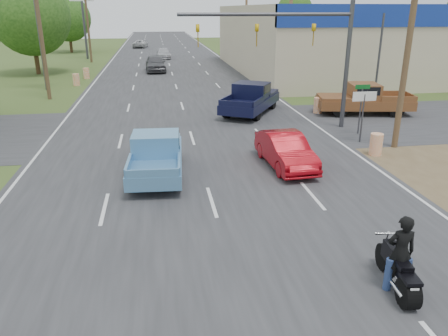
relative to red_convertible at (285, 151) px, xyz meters
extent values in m
cube|color=#2D2D30|center=(-3.50, 28.87, -0.69)|extent=(15.00, 180.00, 0.02)
cube|color=#2D2D30|center=(-3.50, 6.87, -0.69)|extent=(120.00, 10.00, 0.02)
cylinder|color=#4C3823|center=(6.00, 1.87, 4.30)|extent=(0.28, 0.28, 10.00)
cylinder|color=#4C3823|center=(6.00, 19.87, 4.30)|extent=(0.28, 0.28, 10.00)
cylinder|color=#4C3823|center=(6.00, 37.87, 4.30)|extent=(0.28, 0.28, 10.00)
cylinder|color=#4C3823|center=(-13.00, 16.87, 4.30)|extent=(0.28, 0.28, 10.00)
cylinder|color=#4C3823|center=(-13.00, 40.87, 4.30)|extent=(0.28, 0.28, 10.00)
cylinder|color=#422D19|center=(-17.00, 30.87, 0.92)|extent=(0.44, 0.44, 3.24)
sphere|color=#1A4112|center=(-17.00, 30.87, 4.88)|extent=(7.56, 7.56, 7.56)
cylinder|color=#422D19|center=(-17.70, 54.87, 0.74)|extent=(0.44, 0.44, 2.88)
sphere|color=#1A4112|center=(-17.70, 54.87, 4.26)|extent=(6.72, 6.72, 6.72)
cylinder|color=#422D19|center=(26.50, 83.87, 1.01)|extent=(0.44, 0.44, 3.42)
sphere|color=#1A4112|center=(26.50, 83.87, 5.19)|extent=(7.98, 7.98, 7.98)
cylinder|color=#422D19|center=(-33.50, 83.87, 1.19)|extent=(0.44, 0.44, 3.78)
sphere|color=#1A4112|center=(-33.50, 83.87, 5.81)|extent=(8.82, 8.82, 8.82)
cylinder|color=orange|center=(4.50, 0.87, -0.20)|extent=(0.56, 0.56, 1.00)
cylinder|color=orange|center=(4.90, 9.37, -0.20)|extent=(0.56, 0.56, 1.00)
cylinder|color=orange|center=(-12.00, 22.87, -0.20)|extent=(0.56, 0.56, 1.00)
cylinder|color=orange|center=(-11.70, 26.87, -0.20)|extent=(0.56, 0.56, 1.00)
cylinder|color=#3F3F44|center=(-14.00, 20.87, 3.80)|extent=(0.30, 0.30, 9.00)
cylinder|color=#3F3F44|center=(-14.00, 44.87, 3.80)|extent=(0.30, 0.30, 9.00)
cylinder|color=#3F3F44|center=(4.70, 2.87, 0.50)|extent=(0.08, 0.08, 2.40)
cube|color=white|center=(4.70, 2.87, 1.60)|extent=(1.20, 0.05, 0.45)
cylinder|color=#3F3F44|center=(5.30, 4.37, 0.50)|extent=(0.08, 0.08, 2.40)
cube|color=#0C591E|center=(5.30, 4.37, 1.80)|extent=(0.80, 0.04, 0.22)
cylinder|color=#3F3F44|center=(5.00, 5.87, 2.80)|extent=(0.24, 0.24, 7.00)
cylinder|color=#3F3F44|center=(0.50, 5.87, 5.30)|extent=(9.00, 0.18, 0.18)
imported|color=gold|center=(3.00, 5.87, 4.85)|extent=(0.18, 0.40, 1.10)
imported|color=gold|center=(0.00, 5.87, 4.85)|extent=(0.18, 0.40, 1.10)
imported|color=gold|center=(-3.00, 5.87, 4.85)|extent=(0.18, 0.40, 1.10)
imported|color=#96060F|center=(0.00, 0.00, 0.00)|extent=(1.76, 4.34, 1.40)
cylinder|color=black|center=(0.08, -9.35, -0.35)|extent=(0.41, 0.72, 0.69)
cylinder|color=black|center=(0.26, -7.84, -0.35)|extent=(0.21, 0.70, 0.69)
cube|color=black|center=(0.17, -8.57, -0.05)|extent=(0.38, 1.27, 0.31)
cube|color=black|center=(0.21, -8.31, 0.16)|extent=(0.34, 0.60, 0.23)
cube|color=black|center=(0.14, -8.88, 0.12)|extent=(0.38, 0.61, 0.10)
cylinder|color=white|center=(0.24, -8.00, 0.40)|extent=(0.68, 0.13, 0.05)
cube|color=white|center=(0.05, -9.57, -0.13)|extent=(0.19, 0.04, 0.13)
imported|color=black|center=(0.16, -8.72, 0.21)|extent=(0.71, 0.51, 1.83)
cylinder|color=black|center=(-6.06, 1.40, -0.31)|extent=(0.34, 0.80, 0.79)
cylinder|color=black|center=(-4.41, 1.30, -0.31)|extent=(0.34, 0.80, 0.79)
cylinder|color=black|center=(-6.24, -1.67, -0.31)|extent=(0.34, 0.80, 0.79)
cylinder|color=black|center=(-4.59, -1.77, -0.31)|extent=(0.34, 0.80, 0.79)
cube|color=#5388B3|center=(-5.32, -0.19, -0.09)|extent=(2.27, 5.23, 0.51)
cube|color=#5388B3|center=(-5.23, 1.35, 0.24)|extent=(1.98, 2.05, 0.18)
cube|color=#5388B3|center=(-5.32, -0.08, 0.58)|extent=(1.90, 1.64, 0.84)
cube|color=black|center=(-5.32, -0.08, 0.73)|extent=(1.92, 1.34, 0.44)
cube|color=#5388B3|center=(-5.47, -2.69, 0.30)|extent=(1.81, 0.18, 0.30)
cylinder|color=black|center=(0.73, 11.99, -0.26)|extent=(0.74, 0.94, 0.89)
cylinder|color=black|center=(2.35, 11.06, -0.26)|extent=(0.74, 0.94, 0.89)
cylinder|color=black|center=(-1.01, 9.00, -0.26)|extent=(0.74, 0.94, 0.89)
cylinder|color=black|center=(0.60, 8.06, -0.26)|extent=(0.74, 0.94, 0.89)
cube|color=black|center=(0.67, 10.03, -0.01)|extent=(4.83, 6.11, 0.58)
cube|color=black|center=(1.54, 11.53, 0.36)|extent=(2.93, 2.96, 0.20)
cube|color=black|center=(0.73, 10.13, 0.75)|extent=(2.64, 2.53, 0.94)
cube|color=black|center=(0.73, 10.13, 0.91)|extent=(2.50, 2.25, 0.50)
cube|color=black|center=(-0.75, 7.58, 0.43)|extent=(1.81, 1.11, 0.33)
cylinder|color=black|center=(5.82, 8.11, -0.26)|extent=(0.93, 0.48, 0.89)
cylinder|color=black|center=(6.13, 9.95, -0.26)|extent=(0.93, 0.48, 0.89)
cylinder|color=black|center=(9.24, 7.54, -0.26)|extent=(0.93, 0.48, 0.89)
cylinder|color=black|center=(9.55, 9.38, -0.26)|extent=(0.93, 0.48, 0.89)
cube|color=brown|center=(7.68, 8.75, -0.01)|extent=(6.07, 3.15, 0.58)
cube|color=brown|center=(5.97, 9.03, 0.36)|extent=(2.52, 2.45, 0.20)
cube|color=brown|center=(7.57, 8.76, 0.74)|extent=(2.05, 2.30, 0.94)
cube|color=black|center=(7.57, 8.76, 0.91)|extent=(1.71, 2.29, 0.50)
cube|color=brown|center=(10.47, 8.28, 0.43)|extent=(0.43, 2.03, 0.33)
imported|color=#4C4C50|center=(-5.14, 30.76, 0.16)|extent=(2.24, 5.11, 1.71)
imported|color=#B4B4B9|center=(-4.00, 44.05, -0.05)|extent=(1.99, 4.53, 1.29)
imported|color=#BCBCBC|center=(-7.48, 62.22, -0.06)|extent=(2.75, 4.85, 1.28)
camera|label=1|loc=(-5.18, -16.72, 5.55)|focal=35.00mm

